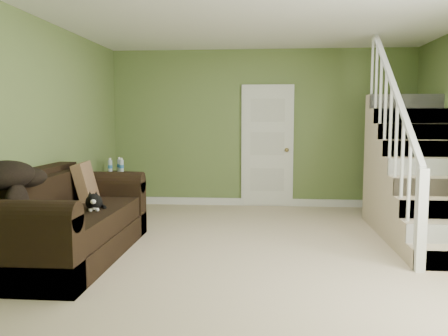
% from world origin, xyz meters
% --- Properties ---
extents(floor, '(5.00, 5.50, 0.01)m').
position_xyz_m(floor, '(0.00, 0.00, 0.00)').
color(floor, '#C5B38E').
rests_on(floor, ground).
extents(ceiling, '(5.00, 5.50, 0.01)m').
position_xyz_m(ceiling, '(0.00, 0.00, 2.60)').
color(ceiling, white).
rests_on(ceiling, wall_back).
extents(wall_back, '(5.00, 0.04, 2.60)m').
position_xyz_m(wall_back, '(0.00, 2.75, 1.30)').
color(wall_back, olive).
rests_on(wall_back, floor).
extents(wall_front, '(5.00, 0.04, 2.60)m').
position_xyz_m(wall_front, '(0.00, -2.75, 1.30)').
color(wall_front, olive).
rests_on(wall_front, floor).
extents(wall_left, '(0.04, 5.50, 2.60)m').
position_xyz_m(wall_left, '(-2.50, 0.00, 1.30)').
color(wall_left, olive).
rests_on(wall_left, floor).
extents(baseboard_back, '(5.00, 0.04, 0.12)m').
position_xyz_m(baseboard_back, '(0.00, 2.72, 0.06)').
color(baseboard_back, white).
rests_on(baseboard_back, floor).
extents(baseboard_left, '(0.04, 5.50, 0.12)m').
position_xyz_m(baseboard_left, '(-2.47, 0.00, 0.06)').
color(baseboard_left, white).
rests_on(baseboard_left, floor).
extents(door, '(0.86, 0.12, 2.02)m').
position_xyz_m(door, '(0.10, 2.71, 1.01)').
color(door, white).
rests_on(door, floor).
extents(staircase, '(1.00, 2.51, 2.82)m').
position_xyz_m(staircase, '(1.99, 0.97, 0.64)').
color(staircase, '#C5B38E').
rests_on(staircase, floor).
extents(sofa, '(1.02, 2.36, 0.93)m').
position_xyz_m(sofa, '(-2.02, -0.45, 0.36)').
color(sofa, black).
rests_on(sofa, floor).
extents(side_table, '(0.68, 0.68, 0.88)m').
position_xyz_m(side_table, '(-2.16, 1.75, 0.33)').
color(side_table, black).
rests_on(side_table, floor).
extents(cat, '(0.29, 0.46, 0.23)m').
position_xyz_m(cat, '(-1.74, -0.41, 0.59)').
color(cat, black).
rests_on(cat, sofa).
extents(banana, '(0.12, 0.21, 0.06)m').
position_xyz_m(banana, '(-1.88, -1.12, 0.53)').
color(banana, yellow).
rests_on(banana, sofa).
extents(throw_pillow, '(0.29, 0.51, 0.49)m').
position_xyz_m(throw_pillow, '(-2.05, 0.20, 0.71)').
color(throw_pillow, '#4E301F').
rests_on(throw_pillow, sofa).
extents(throw_blanket, '(0.62, 0.73, 0.26)m').
position_xyz_m(throw_blanket, '(-2.24, -1.21, 0.97)').
color(throw_blanket, black).
rests_on(throw_blanket, sofa).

